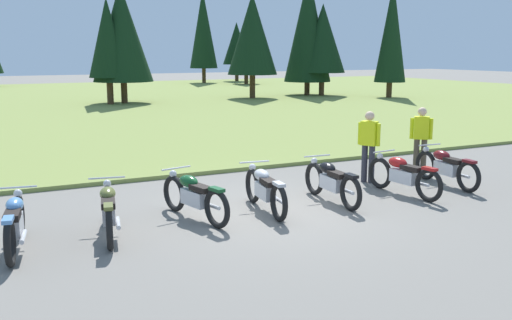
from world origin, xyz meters
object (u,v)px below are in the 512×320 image
at_px(motorcycle_silver, 265,189).
at_px(rider_in_hivis_vest, 369,142).
at_px(motorcycle_british_green, 194,196).
at_px(motorcycle_maroon, 446,167).
at_px(motorcycle_olive, 109,210).
at_px(motorcycle_sky_blue, 15,223).
at_px(motorcycle_red, 403,175).
at_px(motorcycle_black, 331,181).
at_px(rider_checking_bike, 421,136).

distance_m(motorcycle_silver, rider_in_hivis_vest, 3.53).
bearing_deg(motorcycle_british_green, rider_in_hivis_vest, 12.18).
bearing_deg(motorcycle_maroon, motorcycle_olive, -178.42).
bearing_deg(motorcycle_sky_blue, motorcycle_silver, 2.93).
relative_size(motorcycle_olive, motorcycle_silver, 0.99).
bearing_deg(motorcycle_red, motorcycle_black, 174.06).
distance_m(motorcycle_maroon, rider_in_hivis_vest, 1.82).
bearing_deg(motorcycle_maroon, rider_in_hivis_vest, 142.02).
bearing_deg(motorcycle_red, motorcycle_olive, 179.86).
bearing_deg(motorcycle_silver, motorcycle_black, 0.14).
height_order(motorcycle_black, motorcycle_maroon, same).
bearing_deg(rider_checking_bike, motorcycle_sky_blue, -170.72).
xyz_separation_m(motorcycle_olive, rider_checking_bike, (8.06, 1.48, 0.51)).
bearing_deg(motorcycle_british_green, motorcycle_sky_blue, -173.60).
bearing_deg(motorcycle_british_green, motorcycle_olive, -170.34).
distance_m(motorcycle_sky_blue, rider_checking_bike, 9.64).
relative_size(motorcycle_red, motorcycle_maroon, 1.00).
height_order(motorcycle_british_green, motorcycle_silver, same).
bearing_deg(motorcycle_maroon, motorcycle_british_green, 179.42).
relative_size(motorcycle_sky_blue, motorcycle_silver, 1.00).
bearing_deg(motorcycle_silver, motorcycle_sky_blue, -177.07).
relative_size(motorcycle_british_green, rider_in_hivis_vest, 1.24).
bearing_deg(motorcycle_black, motorcycle_british_green, 177.83).
distance_m(motorcycle_british_green, motorcycle_silver, 1.40).
xyz_separation_m(motorcycle_british_green, rider_checking_bike, (6.45, 1.21, 0.51)).
height_order(motorcycle_red, rider_checking_bike, rider_checking_bike).
xyz_separation_m(motorcycle_sky_blue, rider_checking_bike, (9.50, 1.55, 0.51)).
height_order(motorcycle_red, motorcycle_maroon, same).
bearing_deg(motorcycle_british_green, motorcycle_red, -3.57).
height_order(motorcycle_olive, motorcycle_british_green, same).
height_order(motorcycle_silver, motorcycle_red, same).
xyz_separation_m(motorcycle_sky_blue, rider_in_hivis_vest, (7.74, 1.35, 0.51)).
xyz_separation_m(motorcycle_black, rider_in_hivis_vest, (1.78, 1.12, 0.51)).
bearing_deg(rider_checking_bike, motorcycle_british_green, -169.38).
bearing_deg(rider_checking_bike, motorcycle_olive, -169.57).
height_order(motorcycle_black, rider_in_hivis_vest, rider_in_hivis_vest).
bearing_deg(motorcycle_british_green, rider_checking_bike, 10.62).
bearing_deg(motorcycle_olive, motorcycle_sky_blue, -177.29).
bearing_deg(motorcycle_maroon, rider_checking_bike, 73.30).
distance_m(motorcycle_silver, rider_checking_bike, 5.26).
relative_size(motorcycle_sky_blue, motorcycle_black, 0.99).
bearing_deg(rider_checking_bike, motorcycle_black, -159.53).
bearing_deg(rider_checking_bike, motorcycle_maroon, -106.70).
bearing_deg(motorcycle_maroon, motorcycle_black, -179.11).
bearing_deg(motorcycle_olive, motorcycle_maroon, 1.58).
distance_m(rider_in_hivis_vest, rider_checking_bike, 1.77).
xyz_separation_m(motorcycle_silver, motorcycle_black, (1.52, 0.00, 0.00)).
relative_size(motorcycle_maroon, rider_checking_bike, 1.26).
relative_size(motorcycle_british_green, rider_checking_bike, 1.24).
xyz_separation_m(motorcycle_maroon, rider_in_hivis_vest, (-1.38, 1.07, 0.51)).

